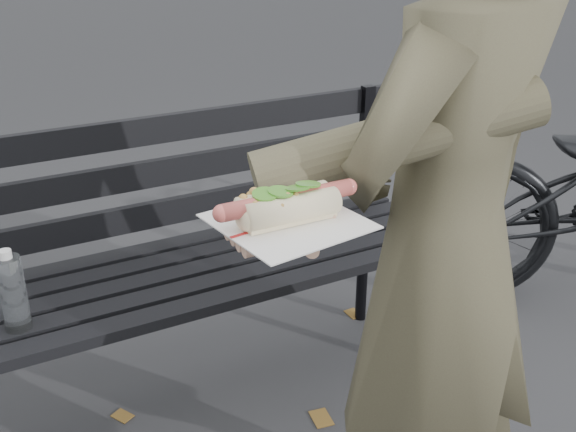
# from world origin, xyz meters

# --- Properties ---
(park_bench) EXTENTS (1.50, 0.44, 0.88)m
(park_bench) POSITION_xyz_m (0.04, 0.82, 0.52)
(park_bench) COLOR black
(park_bench) RESTS_ON ground
(person) EXTENTS (0.67, 0.54, 1.60)m
(person) POSITION_xyz_m (0.28, 0.03, 0.80)
(person) COLOR brown
(person) RESTS_ON ground
(held_hotdog) EXTENTS (0.63, 0.32, 0.20)m
(held_hotdog) POSITION_xyz_m (0.07, -0.01, 1.04)
(held_hotdog) COLOR brown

